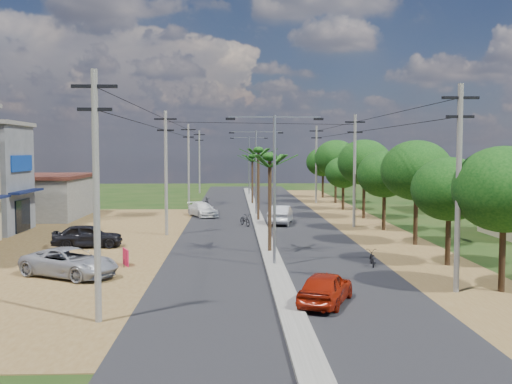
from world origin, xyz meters
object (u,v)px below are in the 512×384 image
at_px(moto_rider_east, 372,259).
at_px(car_parked_silver, 70,263).
at_px(car_silver_mid, 280,215).
at_px(roadside_sign, 126,258).
at_px(car_parked_dark, 87,236).
at_px(car_red_near, 326,289).
at_px(car_white_far, 203,210).

bearing_deg(moto_rider_east, car_parked_silver, 15.34).
bearing_deg(car_silver_mid, roadside_sign, 71.89).
relative_size(car_parked_dark, moto_rider_east, 2.72).
distance_m(car_red_near, car_parked_dark, 19.44).
distance_m(car_white_far, car_parked_silver, 26.72).
xyz_separation_m(car_red_near, car_parked_silver, (-11.62, 5.72, 0.02)).
relative_size(car_white_far, roadside_sign, 4.12).
xyz_separation_m(car_red_near, roadside_sign, (-9.41, 8.44, -0.21)).
xyz_separation_m(car_parked_silver, roadside_sign, (2.21, 2.72, -0.23)).
relative_size(car_parked_dark, roadside_sign, 4.08).
bearing_deg(car_parked_dark, car_silver_mid, -55.51).
bearing_deg(car_parked_silver, roadside_sign, -10.12).
bearing_deg(car_parked_silver, car_silver_mid, -1.34).
height_order(car_silver_mid, car_parked_silver, car_silver_mid).
bearing_deg(car_red_near, car_parked_silver, -3.54).
relative_size(car_white_far, car_parked_dark, 1.01).
bearing_deg(moto_rider_east, car_silver_mid, -71.84).
height_order(car_red_near, car_white_far, car_red_near).
height_order(car_silver_mid, car_white_far, car_silver_mid).
xyz_separation_m(car_white_far, moto_rider_east, (10.20, -24.12, -0.22)).
relative_size(car_silver_mid, roadside_sign, 4.49).
bearing_deg(car_silver_mid, car_parked_silver, 70.37).
xyz_separation_m(car_parked_dark, moto_rider_east, (16.59, -6.73, -0.32)).
distance_m(car_white_far, car_parked_dark, 18.53).
distance_m(car_silver_mid, car_parked_silver, 23.56).
bearing_deg(moto_rider_east, car_red_near, 72.19).
bearing_deg(car_parked_dark, car_red_near, -145.16).
bearing_deg(car_parked_silver, car_red_near, -87.26).
bearing_deg(car_parked_dark, roadside_sign, -157.04).
distance_m(car_parked_dark, roadside_sign, 7.05).
bearing_deg(car_white_far, roadside_sign, -120.84).
height_order(car_silver_mid, car_parked_dark, car_silver_mid).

